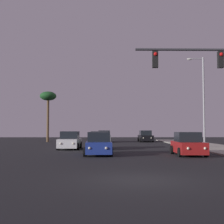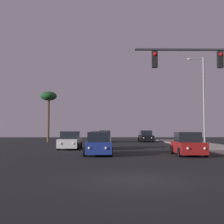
# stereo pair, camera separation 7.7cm
# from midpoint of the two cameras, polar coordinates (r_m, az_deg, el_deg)

# --- Properties ---
(ground_plane) EXTENTS (120.00, 120.00, 0.00)m
(ground_plane) POSITION_cam_midpoint_polar(r_m,az_deg,el_deg) (11.98, 4.74, -12.25)
(ground_plane) COLOR black
(car_blue) EXTENTS (2.04, 4.34, 1.68)m
(car_blue) POSITION_cam_midpoint_polar(r_m,az_deg,el_deg) (23.02, -2.56, -5.96)
(car_blue) COLOR navy
(car_blue) RESTS_ON ground
(car_black) EXTENTS (2.04, 4.33, 1.68)m
(car_black) POSITION_cam_midpoint_polar(r_m,az_deg,el_deg) (46.45, 6.09, -4.50)
(car_black) COLOR black
(car_black) RESTS_ON ground
(car_green) EXTENTS (2.04, 4.32, 1.68)m
(car_green) POSITION_cam_midpoint_polar(r_m,az_deg,el_deg) (29.77, -2.39, -5.31)
(car_green) COLOR #195933
(car_green) RESTS_ON ground
(car_red) EXTENTS (2.04, 4.33, 1.68)m
(car_red) POSITION_cam_midpoint_polar(r_m,az_deg,el_deg) (23.33, 13.63, -5.83)
(car_red) COLOR maroon
(car_red) RESTS_ON ground
(car_white) EXTENTS (2.04, 4.33, 1.68)m
(car_white) POSITION_cam_midpoint_polar(r_m,az_deg,el_deg) (29.84, -7.80, -5.28)
(car_white) COLOR silver
(car_white) RESTS_ON ground
(car_grey) EXTENTS (2.04, 4.34, 1.68)m
(car_grey) POSITION_cam_midpoint_polar(r_m,az_deg,el_deg) (45.29, -1.51, -4.56)
(car_grey) COLOR slate
(car_grey) RESTS_ON ground
(street_lamp) EXTENTS (1.74, 0.24, 9.00)m
(street_lamp) POSITION_cam_midpoint_polar(r_m,az_deg,el_deg) (32.46, 16.14, 2.69)
(street_lamp) COLOR #99999E
(street_lamp) RESTS_ON sidewalk_right
(palm_tree_far) EXTENTS (2.40, 2.40, 7.40)m
(palm_tree_far) POSITION_cam_midpoint_polar(r_m,az_deg,el_deg) (46.80, -11.65, 2.46)
(palm_tree_far) COLOR brown
(palm_tree_far) RESTS_ON ground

